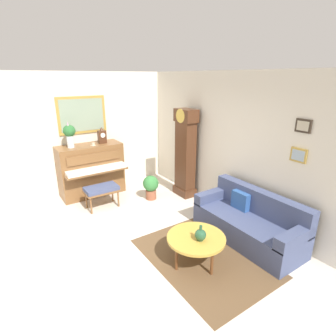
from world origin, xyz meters
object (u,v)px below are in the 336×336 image
(flower_vase, at_px, (69,133))
(potted_plant, at_px, (151,186))
(piano, at_px, (91,170))
(teacup, at_px, (93,144))
(coffee_table, at_px, (196,239))
(green_jug, at_px, (200,235))
(piano_bench, at_px, (101,190))
(mantel_clock, at_px, (102,136))
(grandfather_clock, at_px, (185,156))
(couch, at_px, (249,222))

(flower_vase, relative_size, potted_plant, 1.04)
(piano, distance_m, teacup, 0.63)
(coffee_table, bearing_deg, flower_vase, -165.55)
(coffee_table, distance_m, green_jug, 0.15)
(potted_plant, bearing_deg, flower_vase, -125.81)
(piano, xyz_separation_m, piano_bench, (0.80, -0.07, -0.20))
(piano_bench, xyz_separation_m, mantel_clock, (-0.80, 0.40, 0.97))
(grandfather_clock, bearing_deg, green_jug, -32.13)
(green_jug, distance_m, potted_plant, 2.46)
(couch, xyz_separation_m, mantel_clock, (-3.34, -1.29, 1.07))
(piano, xyz_separation_m, coffee_table, (3.31, 0.45, -0.22))
(couch, relative_size, mantel_clock, 5.00)
(teacup, bearing_deg, piano_bench, -11.23)
(piano, bearing_deg, couch, 25.77)
(piano_bench, distance_m, coffee_table, 2.56)
(coffee_table, height_order, green_jug, green_jug)
(mantel_clock, bearing_deg, coffee_table, 2.28)
(teacup, distance_m, green_jug, 3.41)
(mantel_clock, height_order, flower_vase, flower_vase)
(mantel_clock, relative_size, potted_plant, 0.68)
(couch, distance_m, coffee_table, 1.16)
(mantel_clock, height_order, potted_plant, mantel_clock)
(grandfather_clock, bearing_deg, couch, -5.32)
(grandfather_clock, distance_m, green_jug, 2.58)
(grandfather_clock, relative_size, green_jug, 8.46)
(mantel_clock, distance_m, flower_vase, 0.74)
(piano_bench, relative_size, teacup, 6.03)
(coffee_table, bearing_deg, potted_plant, 166.34)
(couch, distance_m, mantel_clock, 3.73)
(coffee_table, xyz_separation_m, green_jug, (0.09, -0.00, 0.12))
(piano_bench, relative_size, couch, 0.37)
(couch, bearing_deg, grandfather_clock, 174.68)
(mantel_clock, xyz_separation_m, potted_plant, (1.02, 0.69, -1.06))
(teacup, height_order, potted_plant, teacup)
(green_jug, bearing_deg, piano_bench, -168.57)
(piano, height_order, potted_plant, piano)
(piano_bench, height_order, green_jug, green_jug)
(flower_vase, bearing_deg, mantel_clock, 89.96)
(grandfather_clock, distance_m, mantel_clock, 1.98)
(grandfather_clock, bearing_deg, potted_plant, -106.15)
(piano_bench, distance_m, flower_vase, 1.41)
(flower_vase, bearing_deg, teacup, 79.12)
(couch, bearing_deg, potted_plant, -165.50)
(grandfather_clock, xyz_separation_m, coffee_table, (2.06, -1.35, -0.57))
(green_jug, bearing_deg, mantel_clock, -177.82)
(couch, distance_m, teacup, 3.71)
(piano_bench, relative_size, coffee_table, 0.80)
(piano_bench, height_order, mantel_clock, mantel_clock)
(coffee_table, relative_size, flower_vase, 1.52)
(piano, distance_m, couch, 3.72)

